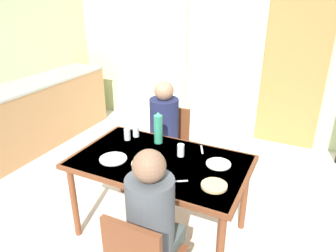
{
  "coord_description": "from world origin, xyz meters",
  "views": [
    {
      "loc": [
        1.47,
        -2.07,
        2.05
      ],
      "look_at": [
        0.43,
        0.09,
        1.0
      ],
      "focal_mm": 33.6,
      "sensor_mm": 36.0,
      "label": 1
    }
  ],
  "objects_px": {
    "dining_table": "(160,168)",
    "person_far_diner": "(164,122)",
    "chair_far_diner": "(169,142)",
    "kitchen_counter": "(32,115)",
    "person_near_diner": "(152,212)",
    "water_bottle_green_near": "(158,128)"
  },
  "relations": [
    {
      "from": "dining_table",
      "to": "water_bottle_green_near",
      "type": "relative_size",
      "value": 4.8
    },
    {
      "from": "person_near_diner",
      "to": "person_far_diner",
      "type": "distance_m",
      "value": 1.42
    },
    {
      "from": "kitchen_counter",
      "to": "person_near_diner",
      "type": "distance_m",
      "value": 3.03
    },
    {
      "from": "dining_table",
      "to": "person_near_diner",
      "type": "xyz_separation_m",
      "value": [
        0.27,
        -0.65,
        0.11
      ]
    },
    {
      "from": "person_far_diner",
      "to": "chair_far_diner",
      "type": "bearing_deg",
      "value": -90.0
    },
    {
      "from": "dining_table",
      "to": "chair_far_diner",
      "type": "xyz_separation_m",
      "value": [
        -0.29,
        0.79,
        -0.17
      ]
    },
    {
      "from": "kitchen_counter",
      "to": "chair_far_diner",
      "type": "height_order",
      "value": "kitchen_counter"
    },
    {
      "from": "person_near_diner",
      "to": "water_bottle_green_near",
      "type": "xyz_separation_m",
      "value": [
        -0.44,
        0.93,
        0.11
      ]
    },
    {
      "from": "dining_table",
      "to": "chair_far_diner",
      "type": "relative_size",
      "value": 1.67
    },
    {
      "from": "dining_table",
      "to": "person_far_diner",
      "type": "height_order",
      "value": "person_far_diner"
    },
    {
      "from": "dining_table",
      "to": "person_far_diner",
      "type": "bearing_deg",
      "value": 114.27
    },
    {
      "from": "kitchen_counter",
      "to": "person_near_diner",
      "type": "relative_size",
      "value": 3.28
    },
    {
      "from": "person_far_diner",
      "to": "water_bottle_green_near",
      "type": "xyz_separation_m",
      "value": [
        0.13,
        -0.37,
        0.11
      ]
    },
    {
      "from": "chair_far_diner",
      "to": "person_near_diner",
      "type": "bearing_deg",
      "value": 111.54
    },
    {
      "from": "kitchen_counter",
      "to": "chair_far_diner",
      "type": "distance_m",
      "value": 2.08
    },
    {
      "from": "water_bottle_green_near",
      "to": "kitchen_counter",
      "type": "bearing_deg",
      "value": 167.35
    },
    {
      "from": "kitchen_counter",
      "to": "person_far_diner",
      "type": "xyz_separation_m",
      "value": [
        2.08,
        -0.13,
        0.33
      ]
    },
    {
      "from": "person_far_diner",
      "to": "kitchen_counter",
      "type": "bearing_deg",
      "value": -3.47
    },
    {
      "from": "kitchen_counter",
      "to": "water_bottle_green_near",
      "type": "relative_size",
      "value": 8.36
    },
    {
      "from": "kitchen_counter",
      "to": "person_far_diner",
      "type": "height_order",
      "value": "person_far_diner"
    },
    {
      "from": "chair_far_diner",
      "to": "kitchen_counter",
      "type": "bearing_deg",
      "value": 0.27
    },
    {
      "from": "chair_far_diner",
      "to": "person_near_diner",
      "type": "relative_size",
      "value": 1.13
    }
  ]
}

